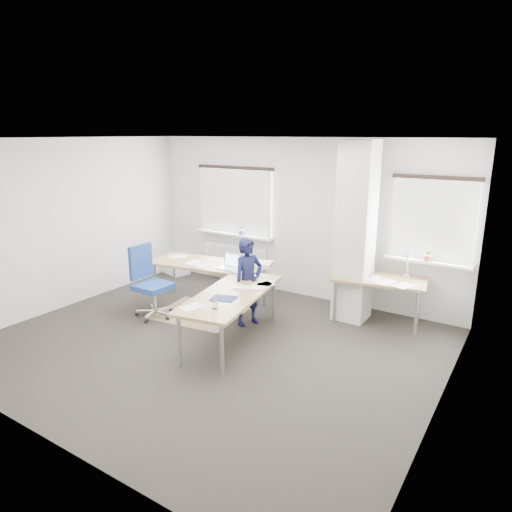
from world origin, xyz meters
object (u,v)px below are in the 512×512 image
Objects in this scene: desk_side at (379,281)px; desk_main at (222,279)px; person at (248,282)px; task_chair at (152,297)px.

desk_main is at bearing -159.30° from desk_side.
person reaches higher than desk_side.
desk_side reaches higher than desk_main.
desk_main is 1.88× the size of desk_side.
desk_side is at bearing 20.70° from desk_main.
person reaches higher than task_chair.
desk_main is 2.43× the size of task_chair.
task_chair is at bearing -161.73° from desk_side.
desk_side is at bearing -34.78° from person.
desk_side is 1.30× the size of task_chair.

